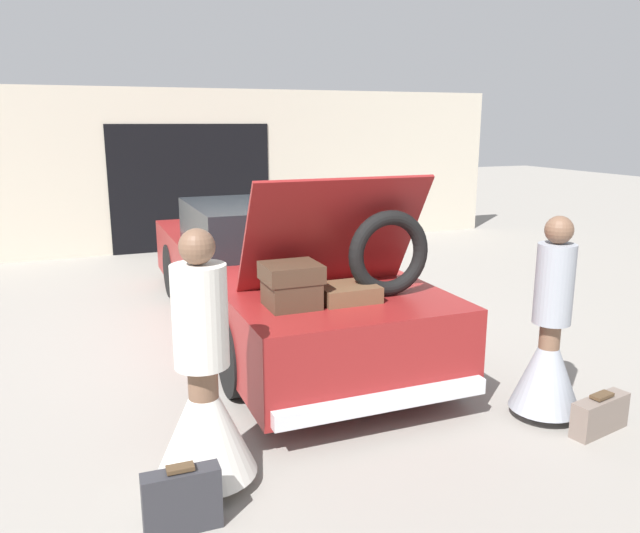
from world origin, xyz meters
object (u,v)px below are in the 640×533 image
object	(u,v)px
person_left	(204,398)
person_right	(549,348)
suitcase_beside_right_person	(600,415)
suitcase_beside_left_person	(182,500)
car	(271,272)

from	to	relation	value
person_left	person_right	xyz separation A→B (m)	(2.62, -0.05, -0.02)
person_left	suitcase_beside_right_person	size ratio (longest dim) A/B	3.05
person_right	suitcase_beside_left_person	world-z (taller)	person_right
car	suitcase_beside_right_person	size ratio (longest dim) A/B	10.14
person_right	suitcase_beside_right_person	world-z (taller)	person_right
car	person_left	size ratio (longest dim) A/B	3.33
person_left	person_right	distance (m)	2.62
person_right	suitcase_beside_left_person	size ratio (longest dim) A/B	3.64
person_left	person_right	bearing A→B (deg)	90.73
car	suitcase_beside_left_person	world-z (taller)	car
person_left	suitcase_beside_left_person	size ratio (longest dim) A/B	3.78
person_left	suitcase_beside_right_person	distance (m)	2.90
person_left	suitcase_beside_right_person	world-z (taller)	person_left
person_right	suitcase_beside_right_person	xyz separation A→B (m)	(0.21, -0.35, -0.43)
car	suitcase_beside_right_person	distance (m)	3.61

